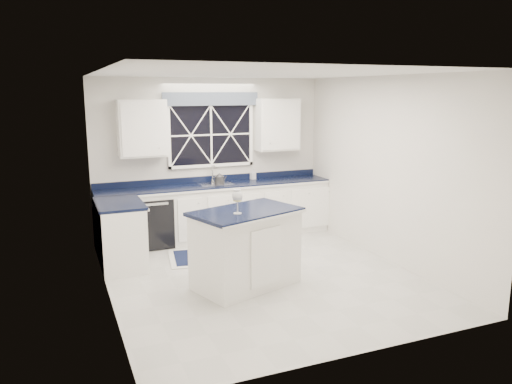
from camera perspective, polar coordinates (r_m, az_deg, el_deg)
name	(u,v)px	position (r m, az deg, el deg)	size (l,w,h in m)	color
ground	(262,276)	(6.90, 0.65, -9.58)	(4.50, 4.50, 0.00)	#B4B3AF
back_wall	(211,158)	(8.63, -5.19, 3.91)	(4.00, 0.10, 2.70)	silver
base_cabinets	(201,217)	(8.27, -6.31, -2.80)	(3.99, 1.60, 0.90)	white
countertop	(217,185)	(8.42, -4.53, 0.76)	(3.98, 0.64, 0.04)	black
dishwasher	(152,221)	(8.27, -11.76, -3.27)	(0.60, 0.58, 0.82)	black
window	(211,130)	(8.54, -5.15, 7.07)	(1.65, 0.09, 1.26)	black
upper_cabinets	(213,126)	(8.41, -4.91, 7.48)	(3.10, 0.34, 0.90)	white
faucet	(213,173)	(8.57, -4.95, 2.16)	(0.05, 0.20, 0.30)	silver
island	(246,248)	(6.44, -1.18, -6.40)	(1.53, 1.20, 1.00)	white
rug	(217,256)	(7.70, -4.46, -7.27)	(1.56, 1.09, 0.02)	beige
kettle	(219,179)	(8.40, -4.22, 1.50)	(0.27, 0.17, 0.19)	#323234
wine_glass	(237,197)	(6.08, -2.13, -0.58)	(0.13, 0.13, 0.30)	silver
soap_bottle	(253,174)	(8.85, -0.35, 2.06)	(0.08, 0.08, 0.18)	silver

